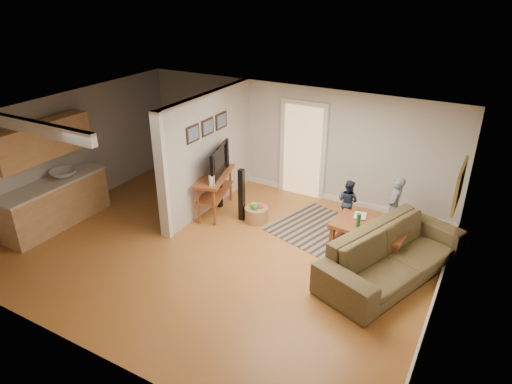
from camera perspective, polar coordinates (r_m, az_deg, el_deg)
ground at (r=8.58m, az=-4.32°, el=-7.21°), size 7.50×7.50×0.00m
room_shell at (r=8.79m, az=-8.94°, el=4.06°), size 7.54×6.02×2.52m
area_rug at (r=9.15m, az=9.39°, el=-5.22°), size 2.66×2.24×0.01m
sofa at (r=8.23m, az=16.38°, el=-9.94°), size 2.04×3.04×0.83m
coffee_table at (r=8.59m, az=14.11°, el=-4.77°), size 1.38×0.87×0.79m
tv_console at (r=9.58m, az=-5.14°, el=1.71°), size 0.87×1.45×1.17m
speaker_left at (r=9.32m, az=-1.80°, el=-0.37°), size 0.12×0.12×1.12m
speaker_right at (r=9.89m, az=-4.66°, el=0.92°), size 0.14×0.14×1.05m
toy_basket at (r=9.41m, az=0.04°, el=-2.71°), size 0.48×0.48×0.43m
child at (r=9.41m, az=16.43°, el=-5.09°), size 0.34×0.47×1.22m
toddler at (r=9.67m, az=11.17°, el=-3.61°), size 0.52×0.45×0.93m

